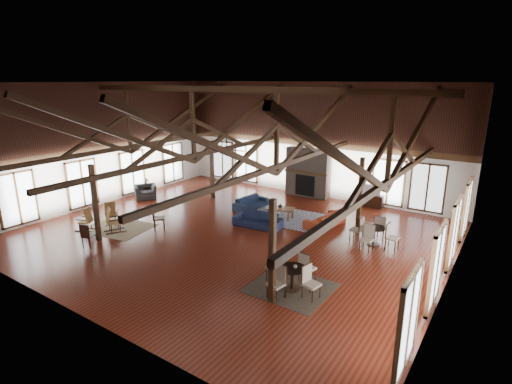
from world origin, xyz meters
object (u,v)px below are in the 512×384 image
Objects in this scene: sofa_navy_left at (251,203)px; armchair at (145,192)px; cafe_table_near at (292,274)px; sofa_navy_front at (258,220)px; coffee_table at (281,209)px; tv_console at (371,200)px; sofa_orange at (325,219)px; cafe_table_far at (374,233)px.

armchair is at bearing 114.33° from sofa_navy_left.
sofa_navy_front is at bearing 134.60° from cafe_table_near.
cafe_table_near reaches higher than coffee_table.
tv_console is at bearing -28.43° from armchair.
sofa_orange is 3.88m from tv_console.
armchair reaches higher than coffee_table.
sofa_navy_front is 1.10× the size of sofa_navy_left.
sofa_navy_left is 0.90× the size of sofa_orange.
sofa_navy_front is at bearing -42.89° from sofa_orange.
sofa_navy_left is at bearing -82.44° from sofa_orange.
sofa_navy_left reaches higher than coffee_table.
cafe_table_far is at bearing 81.47° from sofa_orange.
sofa_orange is at bearing 29.65° from sofa_navy_front.
cafe_table_far is at bearing 3.83° from sofa_navy_front.
tv_console is at bearing 37.57° from coffee_table.
sofa_navy_front is at bearing -169.66° from cafe_table_far.
sofa_orange is 1.92× the size of armchair.
armchair is at bearing -70.31° from sofa_orange.
sofa_navy_front is at bearing -115.29° from coffee_table.
sofa_orange is 1.54× the size of coffee_table.
tv_console is at bearing 94.22° from cafe_table_near.
coffee_table is at bearing 171.70° from cafe_table_far.
armchair is (-7.33, 0.23, 0.05)m from sofa_navy_front.
cafe_table_near is 4.81m from cafe_table_far.
armchair reaches higher than sofa_orange.
cafe_table_far is (12.08, 0.64, 0.14)m from armchair.
coffee_table is at bearing -95.27° from sofa_navy_left.
cafe_table_far reaches higher than tv_console.
cafe_table_far is at bearing 78.55° from cafe_table_near.
sofa_navy_left is 1.39× the size of coffee_table.
cafe_table_near is (1.45, -5.56, 0.19)m from sofa_orange.
armchair is at bearing 173.03° from coffee_table.
cafe_table_far reaches higher than sofa_navy_left.
cafe_table_far is (0.96, 4.71, -0.01)m from cafe_table_near.
cafe_table_far reaches higher than coffee_table.
sofa_orange is 1.10× the size of cafe_table_far.
cafe_table_near reaches higher than sofa_navy_front.
sofa_navy_left is 1.00× the size of cafe_table_far.
coffee_table is (1.94, -0.43, 0.14)m from sofa_navy_left.
tv_console is (4.81, 3.56, 0.03)m from sofa_navy_left.
cafe_table_far reaches higher than sofa_orange.
sofa_navy_front is 5.41m from cafe_table_near.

